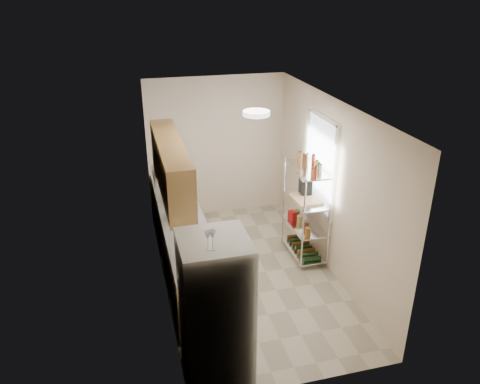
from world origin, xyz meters
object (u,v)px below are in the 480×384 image
(refrigerator, at_px, (216,311))
(frying_pan_large, at_px, (174,199))
(rice_cooker, at_px, (183,211))
(cutting_board, at_px, (306,199))
(espresso_machine, at_px, (305,186))

(refrigerator, xyz_separation_m, frying_pan_large, (-0.08, 2.79, 0.06))
(rice_cooker, distance_m, cutting_board, 1.88)
(frying_pan_large, bearing_deg, refrigerator, -72.41)
(frying_pan_large, xyz_separation_m, espresso_machine, (1.99, -0.53, 0.23))
(refrigerator, xyz_separation_m, espresso_machine, (1.91, 2.25, 0.28))
(refrigerator, height_order, espresso_machine, refrigerator)
(rice_cooker, xyz_separation_m, frying_pan_large, (-0.05, 0.65, -0.09))
(frying_pan_large, bearing_deg, rice_cooker, -69.33)
(refrigerator, bearing_deg, cutting_board, 48.09)
(cutting_board, xyz_separation_m, espresso_machine, (0.06, 0.20, 0.12))
(refrigerator, distance_m, rice_cooker, 2.15)
(espresso_machine, bearing_deg, rice_cooker, -169.02)
(rice_cooker, relative_size, cutting_board, 0.60)
(refrigerator, relative_size, espresso_machine, 6.22)
(rice_cooker, distance_m, frying_pan_large, 0.65)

